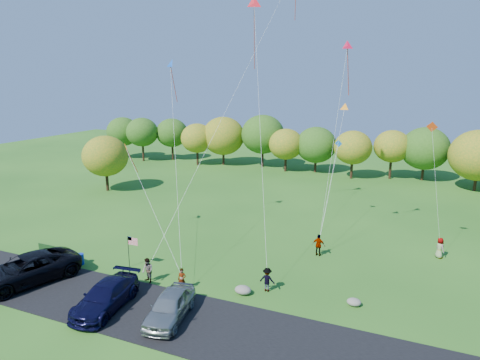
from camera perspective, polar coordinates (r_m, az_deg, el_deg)
The scene contains 17 objects.
ground at distance 30.40m, azimuth -7.04°, elevation -13.66°, with size 140.00×140.00×0.00m, color #245919.
asphalt_lane at distance 27.45m, azimuth -11.43°, elevation -16.94°, with size 44.00×6.00×0.06m, color black.
treeline at distance 61.84m, azimuth 10.86°, elevation 4.67°, with size 75.66×28.02×8.57m.
minivan_dark at distance 33.30m, azimuth -26.55°, elevation -10.62°, with size 3.19×6.93×1.92m, color black.
minivan_navy at distance 28.16m, azimuth -17.48°, elevation -14.59°, with size 2.22×5.46×1.59m, color black.
minivan_silver at distance 26.24m, azimuth -9.34°, elevation -16.25°, with size 1.92×4.77×1.63m, color gray.
flyer_a at distance 29.41m, azimuth -7.75°, elevation -12.99°, with size 0.56×0.36×1.52m, color #4C4C59.
flyer_b at distance 30.74m, azimuth -12.22°, elevation -11.73°, with size 0.85×0.67×1.76m, color #4C4C59.
flyer_c at distance 29.05m, azimuth 3.65°, elevation -13.11°, with size 1.06×0.61×1.64m, color #4C4C59.
flyer_d at distance 34.86m, azimuth 10.45°, elevation -8.53°, with size 1.04×0.43×1.77m, color #4C4C59.
flyer_e at distance 37.36m, azimuth 25.09°, elevation -8.20°, with size 0.81×0.53×1.66m, color #4C4C59.
park_bench at distance 37.70m, azimuth -24.26°, elevation -8.45°, with size 1.72×0.43×0.95m.
trash_barrel at distance 35.15m, azimuth -20.52°, elevation -9.85°, with size 0.55×0.55×0.82m, color #0A25A3.
flag_assembly at distance 32.93m, azimuth -14.33°, elevation -8.33°, with size 0.90×0.58×2.43m.
boulder_near at distance 28.89m, azimuth 0.40°, elevation -14.45°, with size 1.12×0.88×0.56m, color gray.
boulder_far at distance 28.52m, azimuth 14.95°, elevation -15.45°, with size 0.89×0.74×0.46m, color gray.
kites_aloft at distance 38.34m, azimuth 4.49°, elevation 18.73°, with size 24.49×13.22×17.06m.
Camera 1 is at (13.97, -23.22, 13.78)m, focal length 32.00 mm.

